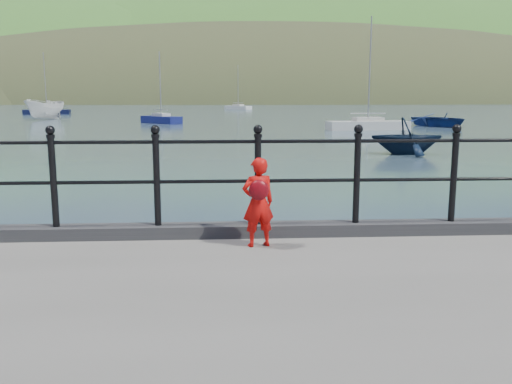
{
  "coord_description": "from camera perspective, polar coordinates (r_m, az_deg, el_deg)",
  "views": [
    {
      "loc": [
        0.2,
        -6.54,
        2.68
      ],
      "look_at": [
        0.57,
        -0.2,
        1.55
      ],
      "focal_mm": 38.0,
      "sensor_mm": 36.0,
      "label": 1
    }
  ],
  "objects": [
    {
      "name": "sailboat_deep",
      "position": [
        105.93,
        -1.89,
        8.86
      ],
      "size": [
        5.27,
        5.33,
        8.59
      ],
      "rotation": [
        0.0,
        0.0,
        -0.8
      ],
      "color": "white",
      "rests_on": "ground"
    },
    {
      "name": "launch_navy",
      "position": [
        25.9,
        15.6,
        5.71
      ],
      "size": [
        3.3,
        2.87,
        1.71
      ],
      "primitive_type": "imported",
      "rotation": [
        0.0,
        0.0,
        1.55
      ],
      "color": "black",
      "rests_on": "ground"
    },
    {
      "name": "launch_white",
      "position": [
        65.28,
        -21.3,
        8.1
      ],
      "size": [
        4.2,
        6.32,
        2.28
      ],
      "primitive_type": "imported",
      "rotation": [
        0.0,
        0.0,
        -0.37
      ],
      "color": "white",
      "rests_on": "ground"
    },
    {
      "name": "sailboat_left",
      "position": [
        83.39,
        -21.13,
        7.85
      ],
      "size": [
        6.44,
        2.71,
        8.85
      ],
      "rotation": [
        0.0,
        0.0,
        0.13
      ],
      "color": "black",
      "rests_on": "ground"
    },
    {
      "name": "sailboat_near",
      "position": [
        43.72,
        11.68,
        6.85
      ],
      "size": [
        6.61,
        2.55,
        8.82
      ],
      "rotation": [
        0.0,
        0.0,
        0.12
      ],
      "color": "beige",
      "rests_on": "ground"
    },
    {
      "name": "railing",
      "position": [
        6.45,
        -5.13,
        2.42
      ],
      "size": [
        18.11,
        0.11,
        1.2
      ],
      "color": "black",
      "rests_on": "kerb"
    },
    {
      "name": "launch_blue",
      "position": [
        50.19,
        18.77,
        7.23
      ],
      "size": [
        5.87,
        6.88,
        1.21
      ],
      "primitive_type": "imported",
      "rotation": [
        0.0,
        0.0,
        0.34
      ],
      "color": "navy",
      "rests_on": "ground"
    },
    {
      "name": "sailboat_port",
      "position": [
        53.63,
        -9.94,
        7.48
      ],
      "size": [
        4.32,
        4.42,
        6.99
      ],
      "rotation": [
        0.0,
        0.0,
        -0.81
      ],
      "color": "navy",
      "rests_on": "ground"
    },
    {
      "name": "child",
      "position": [
        6.05,
        0.23,
        -1.02
      ],
      "size": [
        0.42,
        0.35,
        1.01
      ],
      "rotation": [
        0.0,
        0.0,
        3.41
      ],
      "color": "red",
      "rests_on": "quay"
    },
    {
      "name": "ground",
      "position": [
        7.07,
        -4.86,
        -12.22
      ],
      "size": [
        600.0,
        600.0,
        0.0
      ],
      "primitive_type": "plane",
      "color": "#2D4251",
      "rests_on": "ground"
    },
    {
      "name": "far_shore",
      "position": [
        250.17,
        5.41,
        4.3
      ],
      "size": [
        830.0,
        200.0,
        156.0
      ],
      "color": "#333A21",
      "rests_on": "ground"
    },
    {
      "name": "kerb",
      "position": [
        6.59,
        -5.03,
        -4.04
      ],
      "size": [
        60.0,
        0.3,
        0.15
      ],
      "primitive_type": "cube",
      "color": "#28282B",
      "rests_on": "quay"
    }
  ]
}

